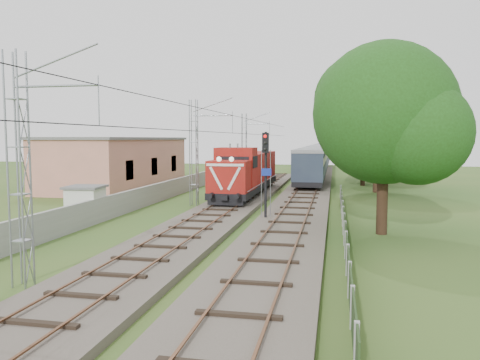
% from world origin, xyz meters
% --- Properties ---
extents(ground, '(140.00, 140.00, 0.00)m').
position_xyz_m(ground, '(0.00, 0.00, 0.00)').
color(ground, '#2F5520').
rests_on(ground, ground).
extents(track_main, '(4.20, 70.00, 0.45)m').
position_xyz_m(track_main, '(0.00, 7.00, 0.18)').
color(track_main, '#6B6054').
rests_on(track_main, ground).
extents(track_side, '(4.20, 80.00, 0.45)m').
position_xyz_m(track_side, '(5.00, 20.00, 0.18)').
color(track_side, '#6B6054').
rests_on(track_side, ground).
extents(catenary, '(3.31, 70.00, 8.00)m').
position_xyz_m(catenary, '(-2.95, 12.00, 4.05)').
color(catenary, gray).
rests_on(catenary, ground).
extents(boundary_wall, '(0.25, 40.00, 1.50)m').
position_xyz_m(boundary_wall, '(-6.50, 12.00, 0.75)').
color(boundary_wall, '#9E9E99').
rests_on(boundary_wall, ground).
extents(station_building, '(8.40, 20.40, 5.22)m').
position_xyz_m(station_building, '(-15.00, 24.00, 2.63)').
color(station_building, tan).
rests_on(station_building, ground).
extents(fence, '(0.12, 32.00, 1.20)m').
position_xyz_m(fence, '(8.00, 3.00, 0.60)').
color(fence, black).
rests_on(fence, ground).
extents(locomotive, '(2.96, 16.91, 4.30)m').
position_xyz_m(locomotive, '(0.00, 17.87, 2.22)').
color(locomotive, black).
rests_on(locomotive, ground).
extents(coach_rake, '(2.95, 110.16, 3.41)m').
position_xyz_m(coach_rake, '(5.00, 75.71, 2.46)').
color(coach_rake, black).
rests_on(coach_rake, ground).
extents(signal_post, '(0.59, 0.47, 5.50)m').
position_xyz_m(signal_post, '(3.38, 5.90, 3.78)').
color(signal_post, black).
rests_on(signal_post, ground).
extents(relay_hut, '(2.34, 2.34, 2.22)m').
position_xyz_m(relay_hut, '(-7.40, 3.86, 1.12)').
color(relay_hut, silver).
rests_on(relay_hut, ground).
extents(tree_a, '(7.82, 7.45, 10.14)m').
position_xyz_m(tree_a, '(10.07, 3.67, 6.33)').
color(tree_a, '#3C2718').
rests_on(tree_a, ground).
extents(tree_b, '(9.55, 9.10, 12.38)m').
position_xyz_m(tree_b, '(11.47, 23.78, 7.73)').
color(tree_b, '#3C2718').
rests_on(tree_b, ground).
extents(tree_c, '(5.37, 5.11, 6.96)m').
position_xyz_m(tree_c, '(10.53, 30.06, 4.34)').
color(tree_c, '#3C2718').
rests_on(tree_c, ground).
extents(tree_d, '(7.56, 7.20, 9.80)m').
position_xyz_m(tree_d, '(12.06, 36.69, 6.12)').
color(tree_d, '#3C2718').
rests_on(tree_d, ground).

